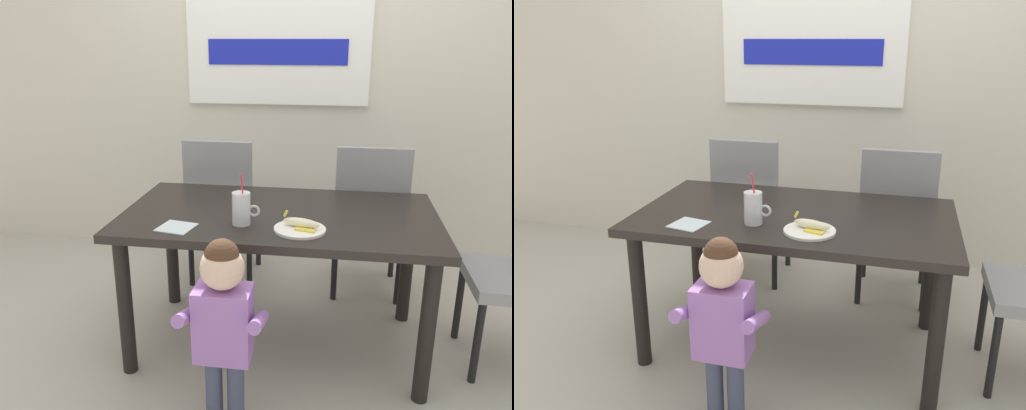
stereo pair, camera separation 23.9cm
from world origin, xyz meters
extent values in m
plane|color=#B7B2A8|center=(0.00, 0.00, 0.00)|extent=(24.00, 24.00, 0.00)
cube|color=beige|center=(0.00, 1.30, 1.45)|extent=(6.40, 0.12, 2.90)
cube|color=white|center=(-0.16, 1.22, 1.45)|extent=(1.24, 0.04, 0.69)
cube|color=#1923B2|center=(-0.16, 1.20, 1.45)|extent=(0.94, 0.01, 0.17)
cube|color=black|center=(0.00, 0.00, 0.71)|extent=(1.52, 0.86, 0.04)
cylinder|color=black|center=(-0.68, -0.35, 0.35)|extent=(0.07, 0.07, 0.69)
cylinder|color=black|center=(0.68, -0.35, 0.35)|extent=(0.07, 0.07, 0.69)
cylinder|color=black|center=(-0.68, 0.35, 0.35)|extent=(0.07, 0.07, 0.69)
cylinder|color=black|center=(0.68, 0.35, 0.35)|extent=(0.07, 0.07, 0.69)
cube|color=gray|center=(-0.44, 0.76, 0.45)|extent=(0.44, 0.44, 0.06)
cube|color=gray|center=(-0.44, 0.56, 0.72)|extent=(0.42, 0.05, 0.48)
cylinder|color=black|center=(-0.25, 0.95, 0.21)|extent=(0.04, 0.04, 0.42)
cylinder|color=black|center=(-0.63, 0.95, 0.21)|extent=(0.04, 0.04, 0.42)
cylinder|color=black|center=(-0.25, 0.57, 0.21)|extent=(0.04, 0.04, 0.42)
cylinder|color=black|center=(-0.63, 0.57, 0.21)|extent=(0.04, 0.04, 0.42)
cube|color=gray|center=(0.47, 0.72, 0.45)|extent=(0.44, 0.44, 0.06)
cube|color=gray|center=(0.47, 0.52, 0.72)|extent=(0.42, 0.05, 0.48)
cylinder|color=black|center=(0.66, 0.91, 0.21)|extent=(0.04, 0.04, 0.42)
cylinder|color=black|center=(0.28, 0.91, 0.21)|extent=(0.04, 0.04, 0.42)
cylinder|color=black|center=(0.66, 0.53, 0.21)|extent=(0.04, 0.04, 0.42)
cylinder|color=black|center=(0.28, 0.53, 0.21)|extent=(0.04, 0.04, 0.42)
cylinder|color=black|center=(0.94, 0.20, 0.21)|extent=(0.04, 0.04, 0.42)
cylinder|color=black|center=(0.94, -0.18, 0.21)|extent=(0.04, 0.04, 0.42)
cylinder|color=#3F4760|center=(-0.19, -0.65, 0.17)|extent=(0.07, 0.07, 0.34)
cylinder|color=#3F4760|center=(-0.10, -0.65, 0.17)|extent=(0.07, 0.07, 0.34)
cube|color=#9966B7|center=(-0.14, -0.65, 0.49)|extent=(0.22, 0.15, 0.30)
sphere|color=beige|center=(-0.14, -0.65, 0.72)|extent=(0.17, 0.17, 0.17)
sphere|color=#472D1E|center=(-0.14, -0.65, 0.77)|extent=(0.13, 0.13, 0.13)
cylinder|color=#9966B7|center=(-0.28, -0.67, 0.52)|extent=(0.05, 0.24, 0.13)
cylinder|color=#9966B7|center=(0.00, -0.67, 0.52)|extent=(0.05, 0.24, 0.13)
cylinder|color=silver|center=(-0.15, -0.19, 0.81)|extent=(0.08, 0.08, 0.15)
cylinder|color=beige|center=(-0.15, -0.19, 0.78)|extent=(0.07, 0.07, 0.08)
torus|color=silver|center=(-0.10, -0.19, 0.80)|extent=(0.06, 0.01, 0.06)
cylinder|color=#E5333F|center=(-0.15, -0.20, 0.87)|extent=(0.01, 0.08, 0.21)
cylinder|color=white|center=(0.12, -0.23, 0.74)|extent=(0.23, 0.23, 0.01)
ellipsoid|color=#F4EAC6|center=(0.12, -0.22, 0.76)|extent=(0.18, 0.09, 0.04)
cube|color=yellow|center=(0.14, -0.26, 0.75)|extent=(0.10, 0.06, 0.01)
cube|color=yellow|center=(0.15, -0.19, 0.75)|extent=(0.10, 0.06, 0.01)
cylinder|color=yellow|center=(0.05, -0.20, 0.80)|extent=(0.03, 0.02, 0.03)
cube|color=silver|center=(-0.43, -0.28, 0.73)|extent=(0.18, 0.18, 0.00)
camera|label=1|loc=(0.25, -2.33, 1.54)|focal=35.74mm
camera|label=2|loc=(0.49, -2.28, 1.54)|focal=35.74mm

